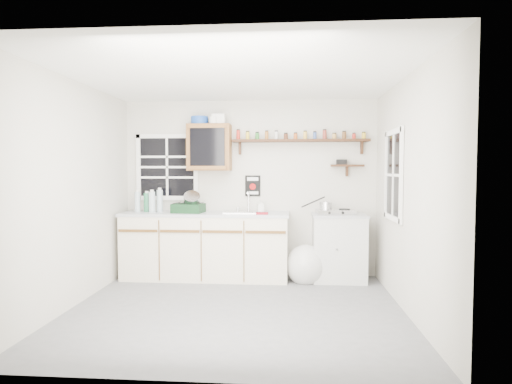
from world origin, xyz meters
TOP-DOWN VIEW (x-y plane):
  - room at (0.00, 0.00)m, footprint 3.64×3.24m
  - main_cabinet at (-0.58, 1.30)m, footprint 2.31×0.63m
  - right_cabinet at (1.25, 1.32)m, footprint 0.73×0.57m
  - sink at (-0.05, 1.30)m, footprint 0.52×0.44m
  - upper_cabinet at (-0.55, 1.44)m, footprint 0.60×0.32m
  - upper_cabinet_clutter at (-0.58, 1.44)m, footprint 0.49×0.24m
  - spice_shelf at (0.72, 1.51)m, footprint 1.91×0.18m
  - secondary_shelf at (1.36, 1.52)m, footprint 0.45×0.16m
  - warning_sign at (0.05, 1.59)m, footprint 0.22×0.02m
  - window_back at (-1.20, 1.59)m, footprint 0.93×0.03m
  - window_right at (1.79, 0.55)m, footprint 0.03×0.78m
  - water_bottles at (-1.38, 1.32)m, footprint 0.38×0.16m
  - dish_rack at (-0.80, 1.27)m, footprint 0.45×0.36m
  - soap_bottle at (0.18, 1.40)m, footprint 0.09×0.10m
  - rag at (0.21, 1.14)m, footprint 0.16×0.14m
  - hotplate at (1.20, 1.31)m, footprint 0.53×0.31m
  - saucepan at (1.06, 1.31)m, footprint 0.41×0.22m
  - trash_bag at (0.80, 1.19)m, footprint 0.47×0.43m

SIDE VIEW (x-z plane):
  - trash_bag at x=0.80m, z-range -0.04..0.50m
  - right_cabinet at x=1.25m, z-range 0.00..0.91m
  - main_cabinet at x=-0.58m, z-range 0.00..0.92m
  - sink at x=-0.05m, z-range 0.79..1.08m
  - rag at x=0.21m, z-range 0.92..0.94m
  - hotplate at x=1.20m, z-range 0.91..0.98m
  - soap_bottle at x=0.18m, z-range 0.92..1.10m
  - dish_rack at x=-0.80m, z-range 0.87..1.17m
  - saucepan at x=1.06m, z-range 0.94..1.12m
  - water_bottles at x=-1.38m, z-range 0.90..1.24m
  - room at x=0.00m, z-range -0.02..2.52m
  - warning_sign at x=0.05m, z-range 1.13..1.43m
  - window_right at x=1.79m, z-range 0.91..1.99m
  - window_back at x=-1.20m, z-range 1.06..2.04m
  - secondary_shelf at x=1.36m, z-range 1.46..1.69m
  - upper_cabinet at x=-0.55m, z-range 1.50..2.15m
  - spice_shelf at x=0.72m, z-range 1.75..2.11m
  - upper_cabinet_clutter at x=-0.58m, z-range 2.14..2.28m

